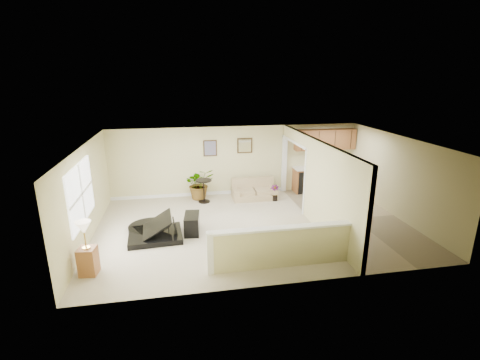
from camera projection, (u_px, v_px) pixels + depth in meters
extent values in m
plane|color=#BEB694|center=(254.00, 226.00, 10.17)|extent=(9.00, 9.00, 0.00)
cube|color=beige|center=(236.00, 161.00, 12.64)|extent=(9.00, 0.04, 2.50)
cube|color=beige|center=(287.00, 230.00, 6.99)|extent=(9.00, 0.04, 2.50)
cube|color=beige|center=(86.00, 195.00, 9.04)|extent=(0.04, 6.00, 2.50)
cube|color=beige|center=(398.00, 177.00, 10.58)|extent=(0.04, 6.00, 2.50)
cube|color=white|center=(255.00, 142.00, 9.45)|extent=(9.00, 6.00, 0.04)
cube|color=tan|center=(353.00, 218.00, 10.71)|extent=(2.70, 6.00, 0.01)
cube|color=beige|center=(332.00, 195.00, 8.99)|extent=(0.12, 3.60, 2.50)
cube|color=beige|center=(296.00, 136.00, 11.49)|extent=(0.12, 2.35, 0.40)
cube|color=beige|center=(282.00, 248.00, 7.90)|extent=(3.30, 0.12, 0.95)
cube|color=white|center=(283.00, 228.00, 7.75)|extent=(3.40, 0.22, 0.05)
cube|color=white|center=(210.00, 253.00, 7.61)|extent=(0.14, 0.14, 1.00)
cube|color=white|center=(81.00, 194.00, 8.51)|extent=(0.05, 2.15, 1.45)
cube|color=#3C2A15|center=(210.00, 148.00, 12.30)|extent=(0.48, 0.03, 0.58)
cube|color=#80516E|center=(210.00, 148.00, 12.29)|extent=(0.40, 0.01, 0.50)
cube|color=#3C2A15|center=(245.00, 146.00, 12.50)|extent=(0.55, 0.03, 0.55)
cube|color=silver|center=(245.00, 146.00, 12.48)|extent=(0.46, 0.01, 0.46)
cube|color=#985631|center=(324.00, 179.00, 13.15)|extent=(2.30, 0.60, 0.90)
cube|color=silver|center=(324.00, 167.00, 13.01)|extent=(2.36, 0.65, 0.04)
cube|color=black|center=(304.00, 181.00, 13.02)|extent=(0.60, 0.60, 0.84)
cube|color=#985631|center=(325.00, 139.00, 12.83)|extent=(2.30, 0.35, 0.75)
cube|color=black|center=(154.00, 212.00, 9.22)|extent=(1.47, 1.29, 0.29)
cylinder|color=black|center=(149.00, 206.00, 9.69)|extent=(1.20, 1.20, 0.29)
cube|color=white|center=(185.00, 212.00, 9.37)|extent=(0.27, 0.98, 0.02)
cube|color=black|center=(149.00, 202.00, 9.22)|extent=(1.17, 1.18, 0.65)
cube|color=black|center=(192.00, 224.00, 9.68)|extent=(0.48, 0.83, 0.53)
cube|color=tan|center=(254.00, 192.00, 12.41)|extent=(1.55, 0.89, 0.43)
cube|color=tan|center=(252.00, 178.00, 12.59)|extent=(1.55, 0.22, 0.45)
cube|color=tan|center=(235.00, 185.00, 12.20)|extent=(0.19, 0.88, 0.16)
cube|color=tan|center=(273.00, 183.00, 12.44)|extent=(0.19, 0.88, 0.16)
cylinder|color=black|center=(204.00, 201.00, 12.08)|extent=(0.40, 0.40, 0.03)
cylinder|color=black|center=(204.00, 191.00, 11.97)|extent=(0.04, 0.04, 0.77)
cylinder|color=black|center=(204.00, 180.00, 11.86)|extent=(0.55, 0.55, 0.03)
cylinder|color=black|center=(200.00, 195.00, 12.40)|extent=(0.32, 0.32, 0.22)
imported|color=#1E5319|center=(199.00, 184.00, 12.27)|extent=(1.16, 1.05, 1.12)
cylinder|color=black|center=(274.00, 197.00, 12.24)|extent=(0.28, 0.28, 0.20)
imported|color=#1E5319|center=(274.00, 193.00, 12.19)|extent=(0.41, 0.41, 0.55)
cube|color=#985631|center=(88.00, 261.00, 7.64)|extent=(0.41, 0.41, 0.63)
cylinder|color=gold|center=(86.00, 248.00, 7.54)|extent=(0.17, 0.17, 0.02)
cylinder|color=gold|center=(85.00, 239.00, 7.48)|extent=(0.03, 0.03, 0.42)
cone|color=#FFEBD0|center=(83.00, 228.00, 7.40)|extent=(0.34, 0.34, 0.28)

